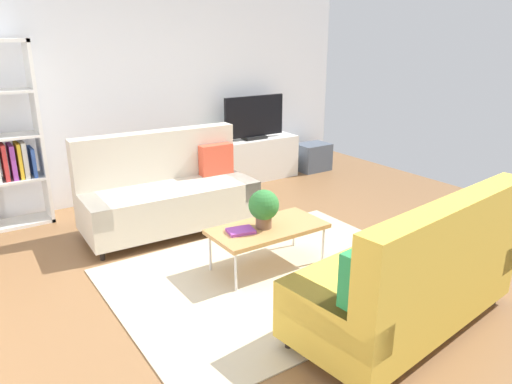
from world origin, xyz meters
TOP-DOWN VIEW (x-y plane):
  - ground_plane at (0.00, 0.00)m, footprint 7.68×7.68m
  - wall_far at (0.00, 2.80)m, footprint 6.40×0.12m
  - area_rug at (-0.01, -0.25)m, footprint 2.90×2.20m
  - couch_beige at (-0.35, 1.37)m, footprint 1.93×0.91m
  - couch_green at (0.33, -1.48)m, footprint 1.99×1.06m
  - coffee_table at (0.04, -0.05)m, footprint 1.10×0.56m
  - tv_console at (1.54, 2.46)m, footprint 1.40×0.44m
  - tv at (1.54, 2.44)m, footprint 1.00×0.20m
  - storage_trunk at (2.64, 2.36)m, footprint 0.52×0.40m
  - potted_plant at (-0.01, -0.05)m, footprint 0.29×0.29m
  - table_book_0 at (-0.25, -0.02)m, footprint 0.27×0.22m
  - vase_0 at (0.96, 2.51)m, footprint 0.11×0.11m
  - bottle_0 at (1.13, 2.42)m, footprint 0.04×0.04m

SIDE VIEW (x-z plane):
  - ground_plane at x=0.00m, z-range 0.00..0.00m
  - area_rug at x=-0.01m, z-range 0.00..0.01m
  - storage_trunk at x=2.64m, z-range 0.00..0.44m
  - tv_console at x=1.54m, z-range 0.00..0.64m
  - coffee_table at x=0.04m, z-range 0.18..0.60m
  - table_book_0 at x=-0.25m, z-range 0.42..0.45m
  - couch_beige at x=-0.35m, z-range -0.11..0.99m
  - couch_green at x=0.33m, z-range -0.10..1.00m
  - potted_plant at x=-0.01m, z-range 0.44..0.81m
  - bottle_0 at x=1.13m, z-range 0.64..0.80m
  - vase_0 at x=0.96m, z-range 0.64..0.84m
  - tv at x=1.54m, z-range 0.63..1.27m
  - wall_far at x=0.00m, z-range 0.00..2.90m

